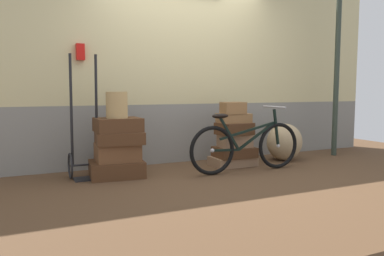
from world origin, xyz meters
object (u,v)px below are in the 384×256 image
suitcase_5 (234,152)px  bicycle (246,146)px  suitcase_7 (234,129)px  suitcase_4 (233,161)px  suitcase_6 (235,141)px  suitcase_8 (234,118)px  suitcase_0 (117,169)px  suitcase_2 (119,138)px  burlap_sack (285,142)px  suitcase_1 (118,152)px  suitcase_3 (118,125)px  luggage_trolley (85,149)px  suitcase_9 (233,108)px  wicker_basket (117,105)px

suitcase_5 → bicycle: 0.41m
suitcase_5 → suitcase_7: bearing=-138.9°
suitcase_4 → suitcase_6: 0.28m
suitcase_6 → suitcase_8: 0.31m
suitcase_8 → suitcase_5: bearing=-88.3°
suitcase_0 → suitcase_2: size_ratio=1.14×
suitcase_4 → burlap_sack: bearing=2.1°
bicycle → suitcase_7: bearing=81.8°
suitcase_1 → suitcase_3: size_ratio=0.96×
suitcase_1 → suitcase_5: suitcase_1 is taller
suitcase_7 → suitcase_0: bearing=174.2°
luggage_trolley → suitcase_6: bearing=-3.6°
suitcase_0 → suitcase_7: size_ratio=1.40×
luggage_trolley → bicycle: 1.96m
burlap_sack → suitcase_2: bearing=-179.3°
suitcase_9 → suitcase_6: bearing=27.6°
luggage_trolley → suitcase_1: bearing=-14.8°
suitcase_5 → suitcase_9: 0.60m
suitcase_2 → bicycle: (1.51, -0.39, -0.14)m
suitcase_5 → suitcase_9: bearing=-157.2°
suitcase_0 → bicycle: size_ratio=0.39×
suitcase_8 → suitcase_2: bearing=-175.3°
wicker_basket → luggage_trolley: size_ratio=0.21×
luggage_trolley → suitcase_8: bearing=-3.0°
suitcase_5 → suitcase_2: bearing=-178.3°
suitcase_1 → suitcase_5: size_ratio=0.97×
suitcase_4 → suitcase_6: bearing=-32.4°
suitcase_3 → burlap_sack: bearing=-0.0°
suitcase_0 → suitcase_1: (0.02, 0.01, 0.20)m
suitcase_4 → suitcase_6: size_ratio=1.43×
suitcase_0 → suitcase_1: 0.20m
suitcase_6 → burlap_sack: size_ratio=0.76×
suitcase_8 → luggage_trolley: (-1.95, 0.10, -0.32)m
suitcase_9 → bicycle: 0.59m
suitcase_6 → suitcase_1: bearing=-176.1°
suitcase_6 → suitcase_8: (-0.01, 0.02, 0.31)m
suitcase_8 → suitcase_4: bearing=-152.7°
suitcase_1 → suitcase_8: bearing=2.7°
suitcase_5 → luggage_trolley: bearing=178.3°
burlap_sack → suitcase_9: bearing=-176.6°
suitcase_2 → burlap_sack: (2.45, 0.03, -0.20)m
suitcase_2 → bicycle: 1.57m
suitcase_5 → suitcase_6: 0.15m
suitcase_1 → wicker_basket: wicker_basket is taller
suitcase_8 → suitcase_9: bearing=-127.6°
suitcase_1 → suitcase_6: suitcase_6 is taller
suitcase_1 → suitcase_7: 1.60m
suitcase_0 → bicycle: bearing=-9.1°
suitcase_2 → burlap_sack: bearing=6.9°
suitcase_2 → suitcase_3: size_ratio=1.05×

